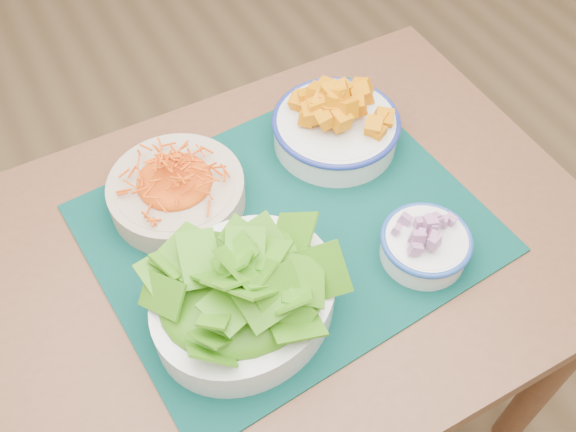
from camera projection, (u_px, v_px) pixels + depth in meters
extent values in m
plane|color=#9D764C|center=(310.00, 320.00, 1.79)|extent=(4.00, 4.00, 0.00)
cube|color=brown|center=(259.00, 260.00, 1.04)|extent=(1.12, 0.75, 0.04)
cylinder|color=brown|center=(550.00, 375.00, 1.32)|extent=(0.06, 0.06, 0.71)
cylinder|color=brown|center=(382.00, 174.00, 1.65)|extent=(0.06, 0.06, 0.71)
cube|color=black|center=(288.00, 228.00, 1.06)|extent=(0.64, 0.54, 0.00)
cylinder|color=#C3AC91|center=(177.00, 193.00, 1.07)|extent=(0.26, 0.26, 0.05)
ellipsoid|color=#FF5F10|center=(173.00, 176.00, 1.03)|extent=(0.20, 0.20, 0.03)
cylinder|color=silver|center=(335.00, 131.00, 1.15)|extent=(0.24, 0.24, 0.06)
torus|color=navy|center=(336.00, 121.00, 1.13)|extent=(0.23, 0.23, 0.01)
ellipsoid|color=orange|center=(337.00, 107.00, 1.10)|extent=(0.20, 0.20, 0.06)
ellipsoid|color=#256D08|center=(243.00, 279.00, 0.89)|extent=(0.25, 0.22, 0.06)
cylinder|color=white|center=(424.00, 246.00, 1.00)|extent=(0.16, 0.16, 0.05)
torus|color=#214698|center=(427.00, 239.00, 0.99)|extent=(0.14, 0.14, 0.01)
ellipsoid|color=#731A59|center=(428.00, 233.00, 0.97)|extent=(0.12, 0.12, 0.02)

